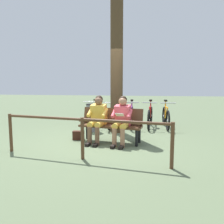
{
  "coord_description": "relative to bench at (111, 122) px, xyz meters",
  "views": [
    {
      "loc": [
        -1.14,
        5.81,
        1.56
      ],
      "look_at": [
        -0.28,
        -0.37,
        0.75
      ],
      "focal_mm": 37.94,
      "sensor_mm": 36.0,
      "label": 1
    }
  ],
  "objects": [
    {
      "name": "bicycle_red",
      "position": [
        0.91,
        -2.11,
        -0.15
      ],
      "size": [
        0.48,
        1.68,
        0.94
      ],
      "rotation": [
        0.0,
        0.0,
        1.48
      ],
      "color": "black",
      "rests_on": "ground"
    },
    {
      "name": "bicycle_purple",
      "position": [
        -0.41,
        -2.09,
        -0.15
      ],
      "size": [
        0.48,
        1.68,
        0.94
      ],
      "rotation": [
        0.0,
        0.0,
        1.6
      ],
      "color": "black",
      "rests_on": "ground"
    },
    {
      "name": "railing_fence",
      "position": [
        0.38,
        1.46,
        0.1
      ],
      "size": [
        3.52,
        0.67,
        0.85
      ],
      "rotation": [
        0.0,
        0.0,
        -0.17
      ],
      "color": "#51331E",
      "rests_on": "ground"
    },
    {
      "name": "bicycle_blue",
      "position": [
        -1.03,
        -2.12,
        -0.15
      ],
      "size": [
        0.48,
        1.68,
        0.94
      ],
      "rotation": [
        0.0,
        0.0,
        1.48
      ],
      "color": "black",
      "rests_on": "ground"
    },
    {
      "name": "litter_bin",
      "position": [
        0.78,
        -1.23,
        -0.07
      ],
      "size": [
        0.38,
        0.38,
        0.87
      ],
      "color": "slate",
      "rests_on": "ground"
    },
    {
      "name": "person_reading",
      "position": [
        -0.29,
        0.22,
        0.16
      ],
      "size": [
        0.53,
        0.81,
        1.2
      ],
      "rotation": [
        0.0,
        0.0,
        -0.17
      ],
      "color": "#D84C59",
      "rests_on": "ground"
    },
    {
      "name": "bench",
      "position": [
        0.0,
        0.0,
        0.0
      ],
      "size": [
        1.66,
        0.74,
        0.87
      ],
      "rotation": [
        0.0,
        0.0,
        -0.17
      ],
      "color": "#51331E",
      "rests_on": "ground"
    },
    {
      "name": "handbag",
      "position": [
        0.9,
        -0.07,
        -0.39
      ],
      "size": [
        0.31,
        0.16,
        0.24
      ],
      "primitive_type": "cube",
      "rotation": [
        0.0,
        0.0,
        0.08
      ],
      "color": "#3F1E14",
      "rests_on": "ground"
    },
    {
      "name": "ground_plane",
      "position": [
        0.3,
        0.15,
        -0.51
      ],
      "size": [
        40.0,
        40.0,
        0.0
      ],
      "primitive_type": "plane",
      "color": "#566647"
    },
    {
      "name": "bicycle_green",
      "position": [
        0.16,
        -1.87,
        -0.15
      ],
      "size": [
        0.48,
        1.67,
        0.94
      ],
      "rotation": [
        0.0,
        0.0,
        1.43
      ],
      "color": "black",
      "rests_on": "ground"
    },
    {
      "name": "person_companion",
      "position": [
        0.34,
        0.11,
        0.16
      ],
      "size": [
        0.53,
        0.81,
        1.2
      ],
      "rotation": [
        0.0,
        0.0,
        -0.17
      ],
      "color": "gold",
      "rests_on": "ground"
    },
    {
      "name": "tree_trunk",
      "position": [
        0.01,
        -1.18,
        1.54
      ],
      "size": [
        0.38,
        0.38,
        4.09
      ],
      "primitive_type": "cylinder",
      "color": "#4C3823",
      "rests_on": "ground"
    },
    {
      "name": "bicycle_orange",
      "position": [
        -1.56,
        -2.07,
        -0.15
      ],
      "size": [
        0.48,
        1.68,
        0.94
      ],
      "rotation": [
        0.0,
        0.0,
        1.61
      ],
      "color": "black",
      "rests_on": "ground"
    }
  ]
}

